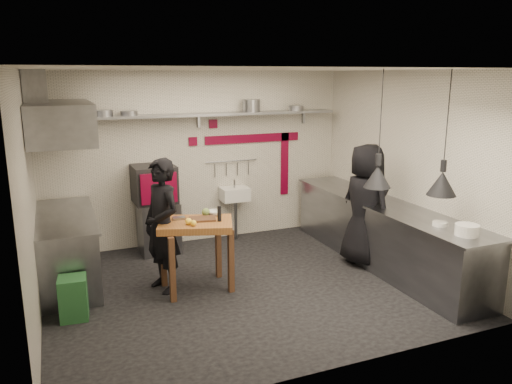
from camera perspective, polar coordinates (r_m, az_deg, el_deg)
name	(u,v)px	position (r m, az deg, el deg)	size (l,w,h in m)	color
floor	(245,286)	(6.74, -1.21, -10.69)	(5.00, 5.00, 0.00)	black
ceiling	(244,69)	(6.16, -1.34, 13.86)	(5.00, 5.00, 0.00)	beige
wall_back	(199,158)	(8.26, -6.53, 3.89)	(5.00, 0.04, 2.80)	beige
wall_front	(330,230)	(4.47, 8.48, -4.30)	(5.00, 0.04, 2.80)	beige
wall_left	(29,202)	(5.91, -24.53, -1.03)	(0.04, 4.20, 2.80)	beige
wall_right	(406,169)	(7.55, 16.74, 2.52)	(0.04, 4.20, 2.80)	beige
red_band_horiz	(253,138)	(8.51, -0.35, 6.15)	(1.70, 0.02, 0.14)	maroon
red_band_vert	(285,164)	(8.82, 3.28, 3.23)	(0.14, 0.02, 1.10)	maroon
red_tile_a	(213,124)	(8.24, -4.91, 7.76)	(0.14, 0.02, 0.14)	maroon
red_tile_b	(193,141)	(8.17, -7.22, 5.76)	(0.14, 0.02, 0.14)	maroon
back_shelf	(201,115)	(8.00, -6.31, 8.79)	(4.60, 0.34, 0.04)	slate
shelf_bracket_left	(73,125)	(7.86, -20.14, 7.25)	(0.04, 0.06, 0.24)	slate
shelf_bracket_mid	(199,120)	(8.15, -6.59, 8.16)	(0.04, 0.06, 0.24)	slate
shelf_bracket_right	(303,116)	(8.86, 5.45, 8.59)	(0.04, 0.06, 0.24)	slate
pan_far_left	(103,113)	(7.72, -17.07, 8.61)	(0.28, 0.28, 0.09)	slate
pan_mid_left	(129,113)	(7.77, -14.30, 8.73)	(0.26, 0.26, 0.07)	slate
stock_pot	(251,106)	(8.27, -0.54, 9.85)	(0.29, 0.29, 0.20)	slate
pan_right	(296,108)	(8.61, 4.61, 9.54)	(0.25, 0.25, 0.08)	slate
oven_stand	(159,227)	(7.99, -11.03, -3.97)	(0.60, 0.54, 0.80)	slate
combi_oven	(154,184)	(7.85, -11.57, 0.90)	(0.63, 0.59, 0.58)	black
oven_door	(159,188)	(7.53, -11.03, 0.40)	(0.54, 0.03, 0.46)	maroon
oven_glass	(161,188)	(7.55, -10.81, 0.44)	(0.35, 0.02, 0.34)	black
hand_sink	(235,194)	(8.38, -2.46, -0.23)	(0.46, 0.34, 0.22)	silver
sink_tap	(234,184)	(8.34, -2.48, 0.98)	(0.03, 0.03, 0.14)	slate
sink_drain	(236,220)	(8.46, -2.34, -3.18)	(0.06, 0.06, 0.66)	slate
utensil_rail	(231,161)	(8.40, -2.83, 3.56)	(0.02, 0.02, 0.90)	slate
counter_right	(382,234)	(7.57, 14.19, -4.73)	(0.70, 3.80, 0.90)	slate
counter_right_top	(384,204)	(7.44, 14.39, -1.32)	(0.76, 3.90, 0.03)	slate
plate_stack	(467,230)	(6.24, 22.98, -4.01)	(0.27, 0.27, 0.13)	silver
small_bowl_right	(440,224)	(6.52, 20.26, -3.43)	(0.18, 0.18, 0.05)	silver
counter_left	(67,250)	(7.17, -20.76, -6.21)	(0.70, 1.90, 0.90)	slate
counter_left_top	(64,217)	(7.04, -21.07, -2.63)	(0.76, 2.00, 0.03)	slate
extractor_hood	(60,122)	(6.82, -21.52, 7.43)	(0.78, 1.60, 0.50)	slate
hood_duct	(35,90)	(6.80, -23.94, 10.59)	(0.28, 0.28, 0.50)	slate
green_bin	(73,298)	(6.18, -20.14, -11.31)	(0.31, 0.31, 0.50)	#21572A
prep_table	(197,255)	(6.54, -6.81, -7.19)	(0.92, 0.64, 0.92)	#945C2C
cutting_board	(202,219)	(6.44, -6.16, -3.08)	(0.33, 0.23, 0.03)	#51321F
pepper_mill	(219,214)	(6.34, -4.22, -2.48)	(0.05, 0.05, 0.20)	black
lemon_a	(189,221)	(6.25, -7.71, -3.36)	(0.09, 0.09, 0.09)	yellow
lemon_b	(194,223)	(6.18, -7.15, -3.54)	(0.07, 0.07, 0.07)	yellow
veg_ball	(206,212)	(6.60, -5.75, -2.31)	(0.11, 0.11, 0.11)	olive
steel_tray	(179,218)	(6.50, -8.82, -2.97)	(0.16, 0.11, 0.03)	slate
bowl	(214,213)	(6.64, -4.80, -2.39)	(0.19, 0.19, 0.06)	silver
heat_lamp_near	(380,130)	(6.13, 14.01, 6.91)	(0.33, 0.33, 1.40)	black
heat_lamp_far	(446,134)	(6.25, 20.92, 6.22)	(0.35, 0.35, 1.47)	black
chef_left	(162,226)	(6.46, -10.68, -3.80)	(0.63, 0.41, 1.73)	black
chef_right	(365,205)	(7.37, 12.38, -1.51)	(0.87, 0.57, 1.79)	black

